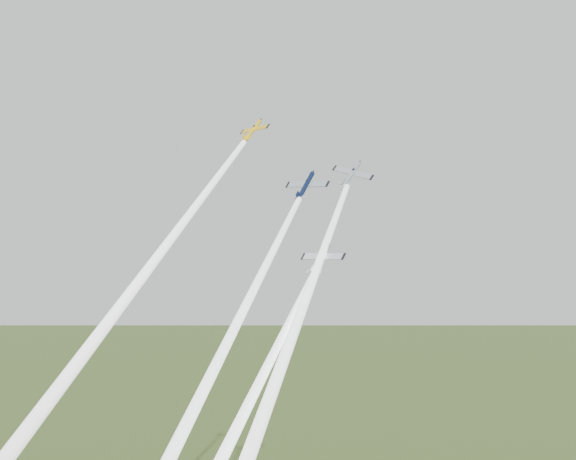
% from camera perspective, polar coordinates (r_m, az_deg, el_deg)
% --- Properties ---
extents(plane_yellow, '(8.24, 7.55, 5.92)m').
position_cam_1_polar(plane_yellow, '(130.15, -2.78, 7.90)').
color(plane_yellow, yellow).
extents(smoke_trail_yellow, '(19.21, 43.80, 50.36)m').
position_cam_1_polar(smoke_trail_yellow, '(112.35, -11.77, -4.10)').
color(smoke_trail_yellow, white).
extents(plane_navy, '(9.50, 7.83, 7.27)m').
position_cam_1_polar(plane_navy, '(123.94, 1.41, 3.52)').
color(plane_navy, '#0B1534').
extents(smoke_trail_navy, '(11.35, 50.37, 55.39)m').
position_cam_1_polar(smoke_trail_navy, '(102.32, -6.25, -11.61)').
color(smoke_trail_navy, white).
extents(plane_silver_right, '(9.48, 6.48, 8.32)m').
position_cam_1_polar(plane_silver_right, '(127.57, 5.03, 4.44)').
color(plane_silver_right, '#A5ACB2').
extents(smoke_trail_silver_right, '(6.33, 46.49, 50.67)m').
position_cam_1_polar(smoke_trail_silver_right, '(104.73, 0.19, -8.79)').
color(smoke_trail_silver_right, white).
extents(plane_silver_low, '(9.31, 8.05, 6.74)m').
position_cam_1_polar(plane_silver_low, '(114.28, 2.64, -2.24)').
color(plane_silver_low, silver).
extents(smoke_trail_silver_low, '(12.25, 39.54, 43.81)m').
position_cam_1_polar(smoke_trail_silver_low, '(99.67, -4.31, -15.80)').
color(smoke_trail_silver_low, white).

